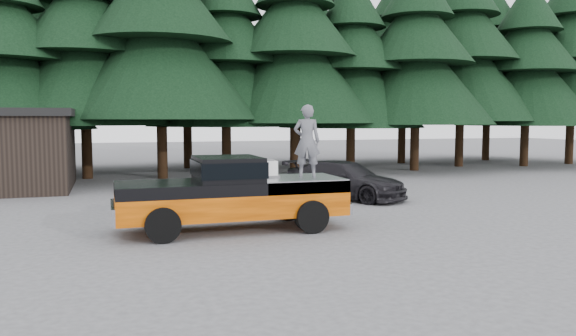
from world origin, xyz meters
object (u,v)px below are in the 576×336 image
object	(u,v)px
pickup_truck	(232,205)
man_on_bed	(307,141)
air_compressor	(264,169)
parked_car	(345,180)

from	to	relation	value
pickup_truck	man_on_bed	size ratio (longest dim) A/B	3.10
pickup_truck	air_compressor	xyz separation A→B (m)	(0.93, 0.23, 0.88)
pickup_truck	parked_car	distance (m)	6.90
air_compressor	man_on_bed	bearing A→B (deg)	-14.78
man_on_bed	pickup_truck	bearing A→B (deg)	18.86
man_on_bed	parked_car	size ratio (longest dim) A/B	0.41
pickup_truck	parked_car	xyz separation A→B (m)	(5.20, 4.54, 0.01)
man_on_bed	parked_car	distance (m)	5.76
pickup_truck	air_compressor	bearing A→B (deg)	13.71
man_on_bed	parked_car	xyz separation A→B (m)	(3.14, 4.55, -1.62)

